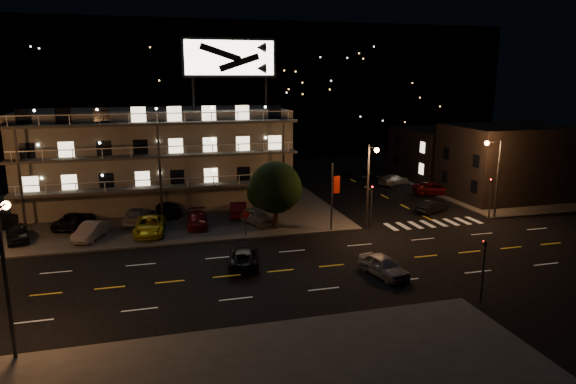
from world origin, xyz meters
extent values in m
plane|color=black|center=(0.00, 0.00, 0.00)|extent=(140.00, 140.00, 0.00)
cube|color=#3B3B39|center=(-14.00, 20.00, 0.07)|extent=(44.00, 24.00, 0.15)
cube|color=#3B3B39|center=(30.00, 20.00, 0.07)|extent=(16.00, 24.00, 0.15)
cube|color=gray|center=(-10.00, 24.00, 5.00)|extent=(28.00, 12.00, 10.00)
cube|color=gray|center=(-10.00, 24.00, 10.25)|extent=(28.00, 12.00, 0.50)
cube|color=#3B3B39|center=(-10.00, 17.10, 3.15)|extent=(28.00, 1.80, 0.25)
cube|color=#3B3B39|center=(-10.00, 17.10, 6.35)|extent=(28.00, 1.80, 0.25)
cube|color=#3B3B39|center=(-10.00, 17.10, 9.55)|extent=(28.00, 1.80, 0.25)
cylinder|color=black|center=(-6.00, 22.00, 12.25)|extent=(0.36, 0.36, 3.50)
cylinder|color=black|center=(2.00, 22.00, 12.25)|extent=(0.36, 0.36, 3.50)
cube|color=black|center=(-2.00, 22.00, 16.00)|extent=(10.20, 0.50, 4.20)
cube|color=white|center=(-2.00, 21.70, 16.00)|extent=(9.60, 0.06, 3.60)
cube|color=black|center=(30.00, 16.00, 4.25)|extent=(14.00, 10.00, 8.50)
cube|color=black|center=(30.00, 28.00, 3.50)|extent=(14.00, 12.00, 7.00)
cube|color=black|center=(0.00, 70.00, 12.00)|extent=(120.00, 20.00, 24.00)
cylinder|color=#2D2D30|center=(8.50, 8.30, 4.00)|extent=(0.20, 0.20, 8.00)
cylinder|color=#2D2D30|center=(8.50, 7.50, 7.80)|extent=(0.12, 1.80, 0.12)
sphere|color=#FA873E|center=(8.50, 6.70, 7.70)|extent=(0.44, 0.44, 0.44)
cylinder|color=#2D2D30|center=(22.50, 8.30, 4.00)|extent=(0.20, 0.20, 8.00)
cylinder|color=#2D2D30|center=(21.70, 8.30, 7.80)|extent=(1.80, 0.12, 0.12)
sphere|color=#FA873E|center=(20.90, 8.30, 7.70)|extent=(0.44, 0.44, 0.44)
cylinder|color=#2D2D30|center=(-18.00, -8.30, 4.00)|extent=(0.20, 0.20, 8.00)
cylinder|color=#2D2D30|center=(-18.00, -7.50, 7.80)|extent=(0.12, 1.80, 0.12)
sphere|color=#FA873E|center=(-18.00, -6.70, 7.70)|extent=(0.44, 0.44, 0.44)
cylinder|color=#2D2D30|center=(9.00, 8.50, 1.80)|extent=(0.14, 0.14, 3.60)
imported|color=black|center=(9.00, 8.50, 4.10)|extent=(0.20, 0.16, 1.00)
sphere|color=#FF0C0C|center=(9.00, 8.38, 4.00)|extent=(0.14, 0.14, 0.14)
cylinder|color=#2D2D30|center=(9.00, -8.50, 1.80)|extent=(0.14, 0.14, 3.60)
imported|color=black|center=(9.00, -8.50, 4.10)|extent=(0.20, 0.16, 1.00)
sphere|color=#FF0C0C|center=(9.00, -8.38, 4.00)|extent=(0.14, 0.14, 0.14)
cylinder|color=#2D2D30|center=(22.00, 8.50, 1.80)|extent=(0.14, 0.14, 3.60)
imported|color=black|center=(22.00, 8.50, 4.10)|extent=(0.16, 0.20, 1.00)
sphere|color=#FF0C0C|center=(21.88, 8.50, 4.00)|extent=(0.14, 0.14, 0.14)
cylinder|color=#2D2D30|center=(5.00, 8.40, 3.20)|extent=(0.16, 0.16, 6.40)
cube|color=red|center=(5.45, 8.40, 4.40)|extent=(0.60, 0.04, 1.60)
cylinder|color=#2D2D30|center=(-3.00, 8.60, 1.10)|extent=(0.08, 0.08, 2.20)
cylinder|color=red|center=(-3.00, 8.55, 2.15)|extent=(0.91, 0.04, 0.91)
cylinder|color=black|center=(0.15, 10.27, 1.26)|extent=(0.46, 0.46, 2.23)
sphere|color=black|center=(0.15, 10.27, 4.05)|extent=(4.83, 4.83, 4.83)
sphere|color=black|center=(-0.96, 10.64, 3.49)|extent=(2.97, 2.97, 2.97)
sphere|color=black|center=(1.17, 9.90, 3.68)|extent=(2.78, 2.78, 2.78)
imported|color=black|center=(-22.30, 12.30, 0.88)|extent=(2.75, 4.57, 1.45)
imported|color=#98989E|center=(-16.24, 11.29, 0.88)|extent=(3.06, 4.71, 1.46)
imported|color=gold|center=(-11.23, 11.54, 0.91)|extent=(3.00, 5.69, 1.53)
imported|color=#600D12|center=(-6.89, 12.74, 0.82)|extent=(2.23, 4.75, 1.34)
imported|color=#98989E|center=(-1.27, 12.24, 0.91)|extent=(3.38, 4.78, 1.51)
imported|color=black|center=(-24.35, 17.50, 0.79)|extent=(2.76, 4.12, 1.28)
imported|color=black|center=(-18.08, 15.46, 0.87)|extent=(3.74, 5.64, 1.44)
imported|color=#98989E|center=(-12.39, 15.70, 0.86)|extent=(3.20, 5.28, 1.43)
imported|color=black|center=(-9.58, 17.50, 0.92)|extent=(3.37, 4.88, 1.54)
imported|color=#600D12|center=(-2.51, 15.51, 0.89)|extent=(2.22, 4.68, 1.48)
imported|color=black|center=(17.51, 11.90, 0.64)|extent=(4.12, 2.72, 1.28)
imported|color=#600D12|center=(22.41, 19.40, 0.76)|extent=(5.84, 3.54, 1.52)
imported|color=#98989E|center=(20.17, 25.98, 0.69)|extent=(5.11, 3.56, 1.37)
imported|color=black|center=(17.63, 30.92, 0.71)|extent=(4.33, 2.08, 1.43)
imported|color=#98989E|center=(4.94, -2.82, 0.75)|extent=(2.73, 4.68, 1.50)
imported|color=black|center=(-4.41, 1.84, 0.67)|extent=(3.13, 5.19, 1.35)
camera|label=1|loc=(-10.80, -34.62, 14.05)|focal=32.00mm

